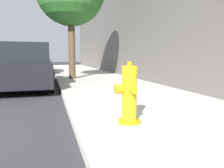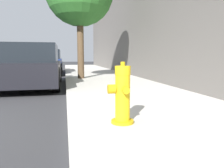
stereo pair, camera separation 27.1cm
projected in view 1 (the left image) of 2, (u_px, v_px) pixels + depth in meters
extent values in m
cube|color=beige|center=(178.00, 120.00, 3.07)|extent=(2.91, 40.00, 0.11)
cylinder|color=#C39C11|center=(129.00, 121.00, 2.74)|extent=(0.28, 0.28, 0.03)
cylinder|color=yellow|center=(129.00, 98.00, 2.71)|extent=(0.18, 0.18, 0.57)
cylinder|color=yellow|center=(130.00, 70.00, 2.66)|extent=(0.19, 0.19, 0.11)
cylinder|color=#C39C11|center=(130.00, 64.00, 2.66)|extent=(0.05, 0.05, 0.05)
cylinder|color=#C39C11|center=(133.00, 90.00, 2.57)|extent=(0.08, 0.08, 0.08)
cylinder|color=#C39C11|center=(126.00, 87.00, 2.82)|extent=(0.08, 0.08, 0.08)
cylinder|color=#C39C11|center=(119.00, 89.00, 2.65)|extent=(0.09, 0.11, 0.11)
cube|color=black|center=(21.00, 72.00, 6.56)|extent=(1.79, 3.82, 0.60)
cube|color=black|center=(20.00, 53.00, 6.35)|extent=(1.65, 2.10, 0.52)
cylinder|color=black|center=(0.00, 75.00, 7.48)|extent=(0.20, 0.66, 0.66)
cylinder|color=black|center=(49.00, 73.00, 7.94)|extent=(0.20, 0.66, 0.66)
cylinder|color=black|center=(50.00, 80.00, 5.68)|extent=(0.20, 0.66, 0.66)
cube|color=navy|center=(34.00, 65.00, 11.84)|extent=(1.66, 4.47, 0.65)
cube|color=black|center=(34.00, 54.00, 11.60)|extent=(1.53, 2.46, 0.49)
cylinder|color=black|center=(22.00, 67.00, 12.98)|extent=(0.20, 0.64, 0.64)
cylinder|color=black|center=(49.00, 67.00, 13.39)|extent=(0.20, 0.64, 0.64)
cylinder|color=black|center=(16.00, 70.00, 10.33)|extent=(0.20, 0.64, 0.64)
cylinder|color=black|center=(49.00, 69.00, 10.75)|extent=(0.20, 0.64, 0.64)
cylinder|color=brown|center=(72.00, 47.00, 8.17)|extent=(0.25, 0.25, 2.39)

